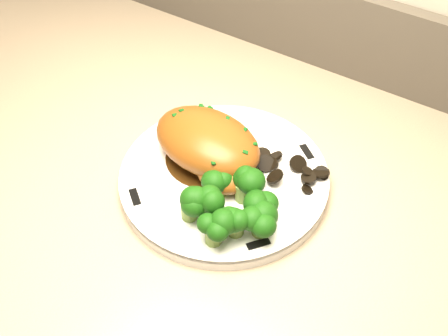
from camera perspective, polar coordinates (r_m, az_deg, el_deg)
The scene contains 9 objects.
plate at distance 0.64m, azimuth -0.00°, elevation -1.10°, with size 0.24×0.24×0.02m, color white.
rim_accent_0 at distance 0.67m, azimuth 8.40°, elevation 1.63°, with size 0.02×0.01×0.00m, color black.
rim_accent_1 at distance 0.71m, azimuth -2.84°, elevation 5.24°, with size 0.02×0.01×0.00m, color black.
rim_accent_2 at distance 0.62m, azimuth -9.05°, elevation -2.94°, with size 0.02×0.01×0.00m, color black.
rim_accent_3 at distance 0.57m, azimuth 3.51°, elevation -7.72°, with size 0.02×0.01×0.00m, color black.
gravy_pool at distance 0.65m, azimuth -1.66°, elevation 1.07°, with size 0.10×0.10×0.00m, color #341D09.
chicken_breast at distance 0.63m, azimuth -1.54°, elevation 2.34°, with size 0.14×0.11×0.05m.
mushroom_pile at distance 0.63m, azimuth 5.48°, elevation -0.82°, with size 0.08×0.06×0.02m.
broccoli_florets at distance 0.58m, azimuth 0.50°, elevation -3.77°, with size 0.10×0.09×0.04m.
Camera 1 is at (-0.39, 1.36, 1.39)m, focal length 45.00 mm.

